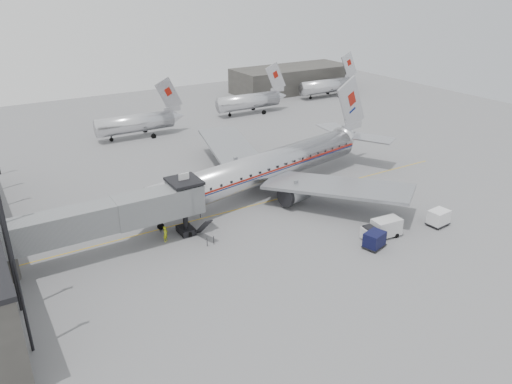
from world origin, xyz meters
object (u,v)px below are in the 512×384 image
Objects in this scene: baggage_cart_navy at (374,240)px; ramp_worker at (165,234)px; service_van at (382,228)px; baggage_cart_white at (439,217)px; airliner at (266,168)px.

ramp_worker reaches higher than baggage_cart_navy.
service_van reaches higher than baggage_cart_navy.
baggage_cart_white is at bearing -3.59° from service_van.
airliner is 8.93× the size of service_van.
ramp_worker is (-20.89, 11.75, -0.21)m from service_van.
ramp_worker is (-18.59, 13.00, -0.05)m from baggage_cart_navy.
baggage_cart_navy is at bearing -79.40° from ramp_worker.
ramp_worker is at bearing 150.59° from baggage_cart_white.
baggage_cart_navy is 22.69m from ramp_worker.
baggage_cart_white is at bearing -69.46° from airliner.
airliner is 19.39m from baggage_cart_navy.
service_van is (3.99, -17.91, -2.25)m from airliner.
baggage_cart_white is (7.81, -1.25, -0.12)m from service_van.
airliner is 22.63m from baggage_cart_white.
baggage_cart_white reaches higher than ramp_worker.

